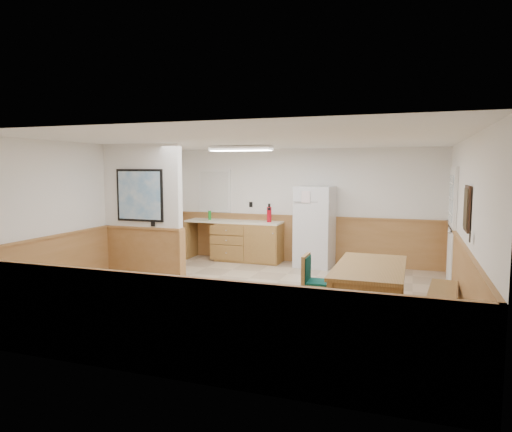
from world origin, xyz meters
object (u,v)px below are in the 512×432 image
at_px(refrigerator, 315,227).
at_px(fire_extinguisher, 269,214).
at_px(dining_table, 370,272).
at_px(dining_bench, 442,301).
at_px(dining_chair, 312,279).
at_px(soap_bottle, 210,215).

xyz_separation_m(refrigerator, fire_extinguisher, (-1.03, 0.05, 0.23)).
xyz_separation_m(dining_table, dining_bench, (0.92, 0.01, -0.32)).
height_order(dining_chair, soap_bottle, soap_bottle).
bearing_deg(soap_bottle, dining_chair, -46.14).
relative_size(dining_bench, dining_chair, 1.89).
xyz_separation_m(dining_chair, fire_extinguisher, (-1.64, 3.20, 0.58)).
distance_m(refrigerator, dining_table, 3.45).
bearing_deg(fire_extinguisher, dining_chair, -46.00).
xyz_separation_m(dining_table, fire_extinguisher, (-2.44, 3.19, 0.42)).
distance_m(dining_table, dining_bench, 0.97).
xyz_separation_m(dining_table, soap_bottle, (-3.86, 3.18, 0.34)).
height_order(dining_table, dining_chair, dining_chair).
relative_size(dining_table, dining_bench, 1.14).
bearing_deg(fire_extinguisher, refrigerator, 13.96).
distance_m(dining_bench, fire_extinguisher, 4.68).
relative_size(refrigerator, soap_bottle, 8.19).
distance_m(refrigerator, dining_bench, 3.94).
height_order(dining_bench, soap_bottle, soap_bottle).
bearing_deg(dining_bench, dining_chair, -173.44).
bearing_deg(refrigerator, dining_table, -61.76).
bearing_deg(dining_chair, soap_bottle, 133.35).
height_order(dining_bench, dining_chair, dining_chair).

